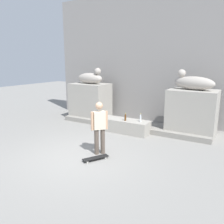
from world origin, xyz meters
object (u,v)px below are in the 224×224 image
(statue_reclining_right, at_px, (193,82))
(bottle_brown, at_px, (125,118))
(skateboard, at_px, (96,158))
(bottle_red, at_px, (103,115))
(bottle_clear, at_px, (140,118))
(statue_reclining_left, at_px, (90,78))
(skater, at_px, (99,126))

(statue_reclining_right, distance_m, bottle_brown, 2.97)
(skateboard, bearing_deg, bottle_red, -121.77)
(bottle_clear, xyz_separation_m, bottle_red, (-1.66, -0.17, -0.03))
(bottle_clear, relative_size, bottle_red, 1.21)
(statue_reclining_left, xyz_separation_m, bottle_red, (1.55, -1.27, -1.44))
(bottle_brown, bearing_deg, bottle_red, -179.29)
(skater, xyz_separation_m, skateboard, (0.16, -0.46, -0.86))
(skater, relative_size, bottle_brown, 5.55)
(skater, xyz_separation_m, bottle_clear, (0.31, 2.44, -0.25))
(skater, xyz_separation_m, bottle_brown, (-0.28, 2.29, -0.26))
(statue_reclining_right, relative_size, bottle_red, 6.24)
(bottle_brown, relative_size, bottle_red, 1.11)
(bottle_clear, relative_size, bottle_brown, 1.09)
(skater, distance_m, bottle_clear, 2.48)
(bottle_clear, bearing_deg, statue_reclining_right, 33.39)
(skater, height_order, bottle_red, skater)
(statue_reclining_left, distance_m, bottle_clear, 3.67)
(statue_reclining_right, height_order, skateboard, statue_reclining_right)
(statue_reclining_left, relative_size, bottle_clear, 5.12)
(skater, bearing_deg, bottle_brown, -130.58)
(skateboard, relative_size, bottle_brown, 2.64)
(skateboard, bearing_deg, bottle_clear, -153.60)
(skater, distance_m, skateboard, 0.98)
(statue_reclining_left, xyz_separation_m, skater, (2.90, -3.54, -1.16))
(statue_reclining_left, relative_size, bottle_red, 6.19)
(statue_reclining_right, xyz_separation_m, bottle_red, (-3.34, -1.28, -1.44))
(statue_reclining_right, distance_m, skateboard, 4.86)
(skateboard, bearing_deg, skater, -131.61)
(statue_reclining_left, relative_size, skateboard, 2.11)
(statue_reclining_left, relative_size, statue_reclining_right, 0.99)
(skater, height_order, bottle_brown, skater)
(skater, relative_size, bottle_red, 6.17)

